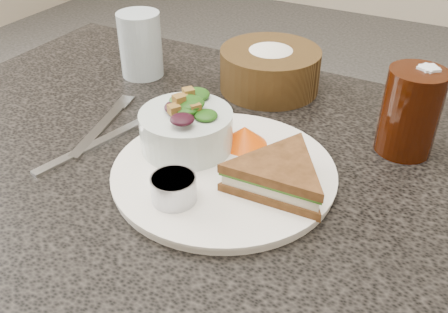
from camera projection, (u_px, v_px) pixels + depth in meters
name	position (u px, v px, depth m)	size (l,w,h in m)	color
dinner_plate	(224.00, 173.00, 0.61)	(0.27, 0.27, 0.01)	silver
sandwich	(279.00, 176.00, 0.57)	(0.14, 0.14, 0.04)	brown
salad_bowl	(186.00, 124.00, 0.63)	(0.12, 0.12, 0.07)	silver
dressing_ramekin	(174.00, 189.00, 0.55)	(0.05, 0.05, 0.03)	#A5A8AF
orange_wedge	(244.00, 136.00, 0.65)	(0.06, 0.06, 0.03)	#EA4D05
fork	(100.00, 128.00, 0.71)	(0.02, 0.16, 0.00)	#949495
knife	(103.00, 140.00, 0.68)	(0.01, 0.21, 0.00)	#B6B6B8
bread_basket	(270.00, 63.00, 0.79)	(0.16, 0.16, 0.09)	#50391B
cola_glass	(411.00, 108.00, 0.63)	(0.07, 0.07, 0.13)	black
water_glass	(141.00, 45.00, 0.83)	(0.07, 0.07, 0.11)	#B1C2CB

